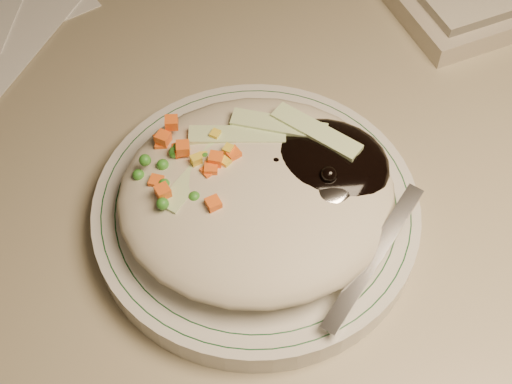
{
  "coord_description": "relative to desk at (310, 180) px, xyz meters",
  "views": [
    {
      "loc": [
        -0.1,
        0.92,
        1.18
      ],
      "look_at": [
        -0.08,
        1.2,
        0.78
      ],
      "focal_mm": 50.0,
      "sensor_mm": 36.0,
      "label": 1
    }
  ],
  "objects": [
    {
      "name": "desk",
      "position": [
        0.0,
        0.0,
        0.0
      ],
      "size": [
        1.4,
        0.7,
        0.74
      ],
      "color": "gray",
      "rests_on": "ground"
    },
    {
      "name": "plate",
      "position": [
        -0.08,
        -0.18,
        0.21
      ],
      "size": [
        0.24,
        0.24,
        0.02
      ],
      "primitive_type": "cylinder",
      "color": "silver",
      "rests_on": "desk"
    },
    {
      "name": "plate_rim",
      "position": [
        -0.08,
        -0.18,
        0.22
      ],
      "size": [
        0.22,
        0.22,
        0.0
      ],
      "color": "#144723",
      "rests_on": "plate"
    },
    {
      "name": "meal",
      "position": [
        -0.07,
        -0.18,
        0.24
      ],
      "size": [
        0.21,
        0.19,
        0.05
      ],
      "color": "beige",
      "rests_on": "plate"
    }
  ]
}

